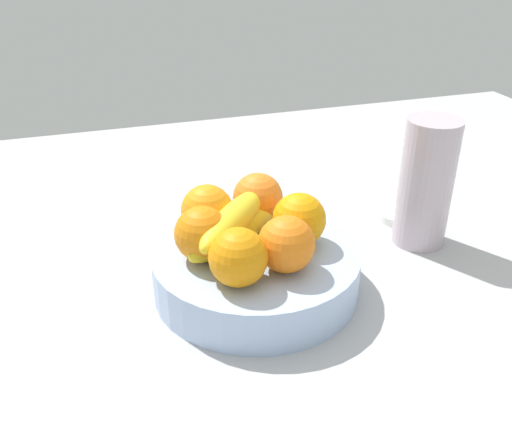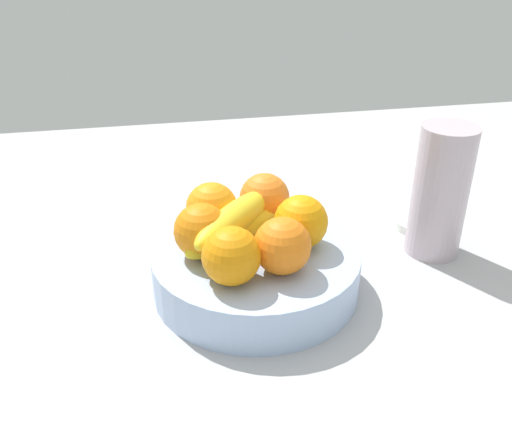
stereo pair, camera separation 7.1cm
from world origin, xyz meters
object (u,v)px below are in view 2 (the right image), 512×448
(orange_back_left, at_px, (212,208))
(jar_lid, at_px, (414,224))
(fruit_bowl, at_px, (256,270))
(orange_front_left, at_px, (282,246))
(orange_center, at_px, (265,198))
(orange_front_right, at_px, (301,222))
(thermos_tumbler, at_px, (440,192))
(banana_bunch, at_px, (235,224))
(orange_top_stack, at_px, (231,256))
(orange_back_right, at_px, (202,231))

(orange_back_left, bearing_deg, jar_lid, -171.03)
(fruit_bowl, distance_m, jar_lid, 0.31)
(orange_front_left, bearing_deg, orange_center, -92.61)
(orange_front_right, distance_m, orange_center, 0.08)
(thermos_tumbler, bearing_deg, orange_back_left, -3.03)
(banana_bunch, bearing_deg, orange_front_left, 122.70)
(banana_bunch, relative_size, jar_lid, 2.61)
(orange_center, distance_m, banana_bunch, 0.08)
(orange_front_right, height_order, banana_bunch, orange_front_right)
(orange_top_stack, xyz_separation_m, banana_bunch, (-0.02, -0.08, -0.00))
(fruit_bowl, relative_size, orange_front_right, 3.86)
(orange_back_left, distance_m, orange_back_right, 0.06)
(orange_center, bearing_deg, thermos_tumbler, 172.35)
(orange_back_left, bearing_deg, banana_bunch, 119.56)
(orange_front_right, distance_m, jar_lid, 0.27)
(orange_center, bearing_deg, banana_bunch, 48.60)
(orange_center, distance_m, jar_lid, 0.27)
(fruit_bowl, distance_m, orange_top_stack, 0.10)
(orange_center, distance_m, orange_top_stack, 0.16)
(thermos_tumbler, bearing_deg, fruit_bowl, 9.46)
(orange_front_left, height_order, jar_lid, orange_front_left)
(orange_front_left, relative_size, orange_back_left, 1.00)
(orange_top_stack, height_order, banana_bunch, orange_top_stack)
(orange_back_right, bearing_deg, orange_top_stack, 112.60)
(orange_front_left, distance_m, orange_back_right, 0.11)
(orange_back_left, relative_size, orange_top_stack, 1.00)
(orange_front_left, distance_m, jar_lid, 0.32)
(orange_front_left, distance_m, banana_bunch, 0.09)
(orange_front_left, relative_size, orange_center, 1.00)
(orange_back_right, bearing_deg, fruit_bowl, 176.97)
(banana_bunch, relative_size, thermos_tumbler, 0.83)
(fruit_bowl, relative_size, orange_center, 3.86)
(fruit_bowl, height_order, thermos_tumbler, thermos_tumbler)
(fruit_bowl, distance_m, orange_back_left, 0.10)
(fruit_bowl, bearing_deg, orange_front_right, -178.00)
(orange_top_stack, distance_m, thermos_tumbler, 0.34)
(fruit_bowl, bearing_deg, thermos_tumbler, -170.54)
(orange_top_stack, xyz_separation_m, jar_lid, (-0.32, -0.18, -0.09))
(thermos_tumbler, bearing_deg, orange_top_stack, 18.84)
(fruit_bowl, xyz_separation_m, jar_lid, (-0.28, -0.12, -0.02))
(fruit_bowl, distance_m, orange_center, 0.11)
(thermos_tumbler, height_order, jar_lid, thermos_tumbler)
(orange_front_left, bearing_deg, jar_lid, -147.24)
(banana_bunch, xyz_separation_m, jar_lid, (-0.31, -0.10, -0.08))
(orange_front_left, xyz_separation_m, orange_back_right, (0.09, -0.06, 0.00))
(thermos_tumbler, bearing_deg, orange_back_right, 7.00)
(fruit_bowl, height_order, orange_top_stack, orange_top_stack)
(orange_front_right, height_order, orange_back_left, same)
(orange_back_right, height_order, thermos_tumbler, thermos_tumbler)
(banana_bunch, bearing_deg, jar_lid, -162.73)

